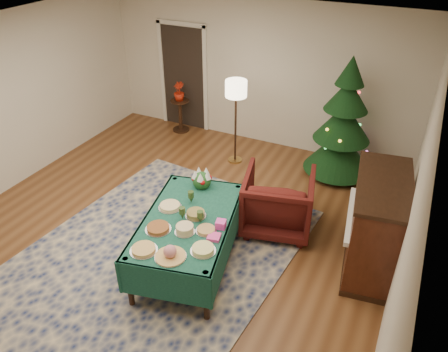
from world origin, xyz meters
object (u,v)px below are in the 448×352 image
at_px(armchair, 278,199).
at_px(christmas_tree, 343,125).
at_px(floor_lamp, 236,94).
at_px(potted_plant, 179,95).
at_px(buffet_table, 188,228).
at_px(side_table, 180,116).
at_px(gift_box, 221,224).
at_px(piano, 376,226).

xyz_separation_m(armchair, christmas_tree, (0.43, 1.86, 0.45)).
xyz_separation_m(floor_lamp, potted_plant, (-1.54, 0.66, -0.53)).
relative_size(potted_plant, christmas_tree, 0.18).
bearing_deg(floor_lamp, christmas_tree, 11.53).
relative_size(buffet_table, side_table, 3.09).
bearing_deg(gift_box, side_table, 127.49).
bearing_deg(gift_box, potted_plant, 127.49).
height_order(floor_lamp, potted_plant, floor_lamp).
bearing_deg(floor_lamp, potted_plant, 156.74).
distance_m(buffet_table, floor_lamp, 2.86).
xyz_separation_m(armchair, potted_plant, (-2.88, 2.16, 0.28)).
bearing_deg(piano, floor_lamp, 147.92).
bearing_deg(piano, side_table, 150.96).
bearing_deg(piano, potted_plant, 150.96).
bearing_deg(side_table, gift_box, -52.51).
bearing_deg(piano, buffet_table, -154.11).
relative_size(buffet_table, piano, 1.36).
distance_m(floor_lamp, potted_plant, 1.76).
relative_size(armchair, side_table, 1.47).
bearing_deg(potted_plant, buffet_table, -57.72).
bearing_deg(buffet_table, piano, 25.89).
bearing_deg(side_table, buffet_table, -57.72).
height_order(gift_box, piano, piano).
relative_size(gift_box, piano, 0.08).
distance_m(gift_box, floor_lamp, 2.93).
distance_m(buffet_table, armchair, 1.43).
relative_size(floor_lamp, side_table, 2.29).
distance_m(potted_plant, christmas_tree, 3.33).
xyz_separation_m(potted_plant, christmas_tree, (3.31, -0.30, 0.17)).
relative_size(gift_box, side_table, 0.17).
height_order(armchair, christmas_tree, christmas_tree).
height_order(armchair, piano, piano).
relative_size(floor_lamp, piano, 1.01).
xyz_separation_m(armchair, side_table, (-2.88, 2.16, -0.16)).
bearing_deg(potted_plant, piano, -29.04).
relative_size(floor_lamp, christmas_tree, 0.73).
xyz_separation_m(gift_box, armchair, (0.32, 1.19, -0.29)).
height_order(floor_lamp, christmas_tree, christmas_tree).
height_order(buffet_table, christmas_tree, christmas_tree).
xyz_separation_m(floor_lamp, piano, (2.69, -1.69, -0.69)).
height_order(armchair, potted_plant, armchair).
distance_m(side_table, piano, 4.85).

